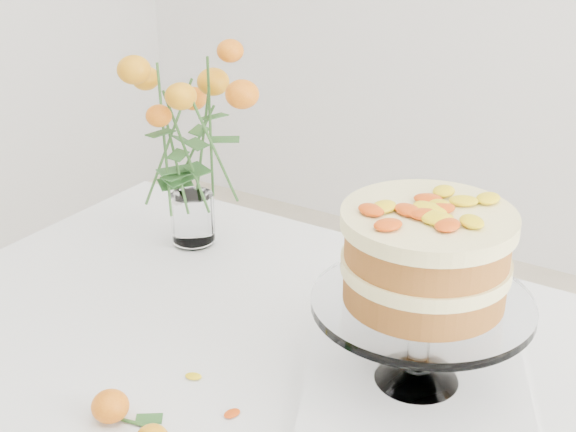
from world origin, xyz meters
name	(u,v)px	position (x,y,z in m)	size (l,w,h in m)	color
table	(297,413)	(0.00, 0.00, 0.67)	(1.43, 0.93, 0.76)	tan
napkin	(416,382)	(0.17, 0.06, 0.76)	(0.32, 0.32, 0.01)	white
cake_stand	(425,266)	(0.17, 0.06, 0.96)	(0.31, 0.31, 0.28)	white
rose_vase	(188,124)	(-0.40, 0.26, 1.01)	(0.32, 0.32, 0.43)	white
loose_rose_far	(111,406)	(-0.16, -0.24, 0.78)	(0.09, 0.05, 0.04)	#D8550A
stray_petal_a	(193,377)	(-0.12, -0.10, 0.76)	(0.03, 0.02, 0.00)	yellow
stray_petal_b	(232,414)	(-0.02, -0.14, 0.76)	(0.03, 0.02, 0.00)	yellow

